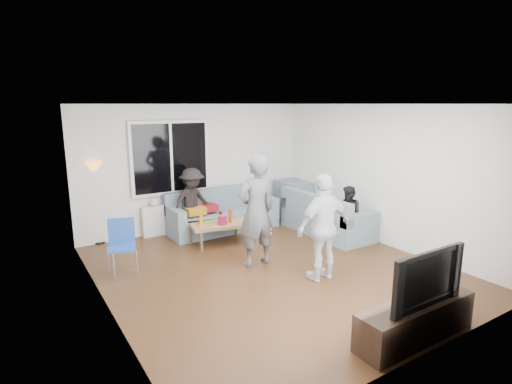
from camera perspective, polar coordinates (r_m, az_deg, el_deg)
floor at (r=6.67m, az=2.07°, el=-10.91°), size 5.00×5.50×0.04m
ceiling at (r=6.13m, az=2.26°, el=12.40°), size 5.00×5.50×0.04m
wall_back at (r=8.66m, az=-8.28°, el=3.47°), size 5.00×0.04×2.60m
wall_front at (r=4.36m, az=23.35°, el=-6.18°), size 5.00×0.04×2.60m
wall_left at (r=5.30m, az=-20.93°, el=-2.79°), size 0.04×5.50×2.60m
wall_right at (r=7.95m, az=17.33°, el=2.26°), size 0.04×5.50×2.60m
window_frame at (r=8.33m, az=-11.89°, el=4.73°), size 1.62×0.06×1.47m
window_glass at (r=8.29m, az=-11.79°, el=4.70°), size 1.50×0.02×1.35m
window_mullion at (r=8.28m, az=-11.76°, el=4.69°), size 0.05×0.03×1.35m
radiator at (r=8.54m, az=-11.43°, el=-3.58°), size 1.30×0.12×0.62m
potted_plant at (r=8.47m, az=-10.05°, el=-0.24°), size 0.22×0.20×0.36m
vase at (r=8.28m, az=-14.10°, el=-1.36°), size 0.18×0.18×0.17m
sofa_back_section at (r=8.54m, az=-4.69°, el=-2.57°), size 2.30×0.85×0.85m
sofa_right_section at (r=8.42m, az=9.85°, el=-2.92°), size 2.00×0.85×0.85m
sofa_corner at (r=9.59m, az=5.91°, el=-0.93°), size 0.85×0.85×0.85m
cushion_yellow at (r=8.23m, az=-8.53°, el=-2.61°), size 0.38×0.32×0.14m
cushion_red at (r=8.43m, az=-6.79°, el=-2.21°), size 0.38×0.33×0.13m
coffee_table at (r=7.81m, az=-5.05°, el=-5.72°), size 1.19×0.79×0.40m
pitcher at (r=7.63m, az=-4.72°, el=-3.91°), size 0.17×0.17×0.17m
side_chair at (r=6.65m, az=-18.27°, el=-7.46°), size 0.50×0.50×0.86m
floor_lamp at (r=8.17m, az=-21.43°, el=-1.50°), size 0.32×0.32×1.56m
player_left at (r=6.57m, az=0.02°, el=-2.68°), size 0.67×0.44×1.82m
player_right at (r=6.13m, az=9.48°, el=-4.92°), size 0.95×0.40×1.62m
spectator_right at (r=7.97m, az=12.83°, el=-3.06°), size 0.45×0.55×1.08m
spectator_back at (r=8.23m, az=-8.90°, el=-1.39°), size 0.97×0.68×1.37m
tv_console at (r=5.12m, az=21.45°, el=-16.42°), size 1.60×0.40×0.44m
television at (r=4.89m, az=21.95°, el=-10.83°), size 1.11×0.15×0.64m
bottle_c at (r=7.84m, az=-4.98°, el=-3.39°), size 0.07×0.07×0.19m
bottle_a at (r=7.65m, az=-7.70°, el=-3.81°), size 0.07×0.07×0.20m
bottle_d at (r=7.74m, az=-3.60°, el=-3.30°), size 0.07×0.07×0.26m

